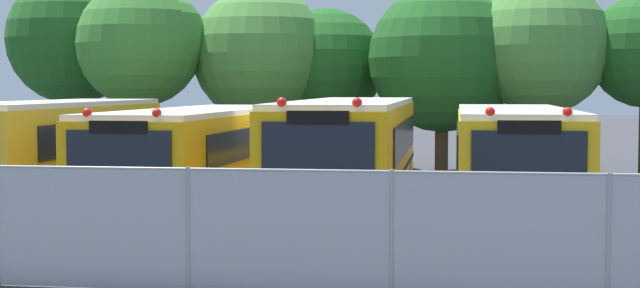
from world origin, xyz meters
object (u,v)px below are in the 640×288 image
Objects in this scene: school_bus_0 at (52,149)px; tree_2 at (258,52)px; school_bus_3 at (513,157)px; tree_3 at (327,67)px; school_bus_1 at (200,153)px; tree_4 at (448,61)px; tree_1 at (145,42)px; tree_5 at (539,46)px; tree_0 at (77,38)px; school_bus_2 at (351,151)px.

school_bus_0 is 1.53× the size of tree_2.
tree_3 is (-6.01, 12.52, 2.25)m from school_bus_3.
school_bus_1 is 1.70× the size of tree_4.
tree_1 reaches higher than tree_5.
tree_0 is 3.40m from tree_1.
tree_5 reaches higher than tree_3.
tree_1 is 1.01× the size of tree_5.
tree_0 reaches higher than tree_2.
tree_1 is 13.25m from tree_5.
tree_5 is (1.27, 10.66, 2.89)m from school_bus_3.
school_bus_2 is 2.03× the size of tree_3.
school_bus_1 is 11.74m from tree_2.
tree_5 is at bearing 2.28° from tree_1.
school_bus_1 is at bearing -117.88° from tree_4.
school_bus_1 is 11.23m from tree_1.
school_bus_1 is 1.67× the size of tree_5.
tree_5 is at bearing -3.35° from tree_0.
tree_3 is at bearing 161.07° from tree_4.
tree_0 is 13.38m from tree_4.
school_bus_0 is 1.55× the size of tree_4.
tree_2 is at bearing 173.89° from tree_4.
tree_4 is (13.34, -0.58, -0.90)m from tree_0.
tree_0 is (-3.99, 11.25, 3.27)m from school_bus_0.
tree_3 is at bearing -95.38° from school_bus_1.
school_bus_2 is 1.80× the size of tree_2.
tree_2 is (6.65, 0.14, -0.55)m from tree_0.
school_bus_0 is 14.38m from tree_4.
school_bus_3 is at bearing -40.25° from tree_1.
school_bus_1 is at bearing -55.50° from tree_0.
school_bus_3 is 14.70m from tree_2.
school_bus_0 is 12.01m from tree_2.
tree_1 is 3.95m from tree_2.
tree_0 is 1.09× the size of tree_2.
school_bus_1 is at bearing -179.79° from school_bus_0.
tree_1 is at bearing -84.83° from school_bus_0.
tree_1 reaches higher than school_bus_3.
school_bus_0 is 1.40× the size of tree_0.
school_bus_2 is at bearing -49.98° from tree_1.
tree_0 reaches higher than tree_3.
tree_3 reaches higher than school_bus_3.
tree_3 reaches higher than school_bus_0.
school_bus_0 is at bearing -131.20° from tree_4.
school_bus_0 is 3.72m from school_bus_1.
tree_3 is 0.90× the size of tree_4.
tree_5 is (13.24, 0.53, -0.19)m from tree_1.
school_bus_3 is 1.55× the size of tree_4.
school_bus_2 is (3.65, -0.15, 0.11)m from school_bus_1.
tree_3 is at bearing -112.76° from school_bus_0.
tree_0 reaches higher than school_bus_0.
school_bus_1 is at bearing -96.12° from tree_3.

